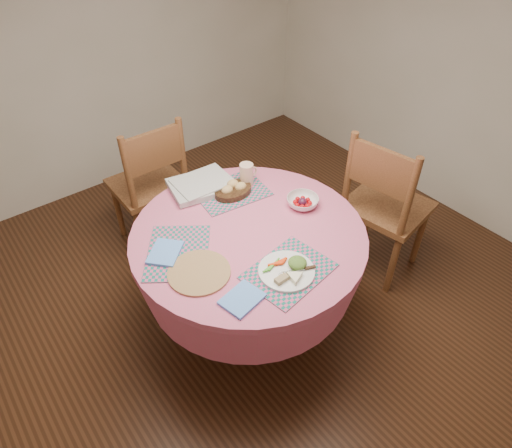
# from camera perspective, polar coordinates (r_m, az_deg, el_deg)

# --- Properties ---
(ground) EXTENTS (4.00, 4.00, 0.00)m
(ground) POSITION_cam_1_polar(r_m,az_deg,el_deg) (2.93, -0.79, -12.12)
(ground) COLOR #331C0F
(ground) RESTS_ON ground
(room_envelope) EXTENTS (4.01, 4.01, 2.71)m
(room_envelope) POSITION_cam_1_polar(r_m,az_deg,el_deg) (1.88, -1.29, 21.58)
(room_envelope) COLOR silver
(room_envelope) RESTS_ON ground
(dining_table) EXTENTS (1.24, 1.24, 0.75)m
(dining_table) POSITION_cam_1_polar(r_m,az_deg,el_deg) (2.51, -0.90, -4.37)
(dining_table) COLOR #D06180
(dining_table) RESTS_ON ground
(chair_right) EXTENTS (0.54, 0.56, 1.05)m
(chair_right) POSITION_cam_1_polar(r_m,az_deg,el_deg) (3.00, 15.68, 2.34)
(chair_right) COLOR brown
(chair_right) RESTS_ON ground
(chair_back) EXTENTS (0.47, 0.45, 1.01)m
(chair_back) POSITION_cam_1_polar(r_m,az_deg,el_deg) (3.20, -13.02, 5.03)
(chair_back) COLOR brown
(chair_back) RESTS_ON ground
(placemat_front) EXTENTS (0.44, 0.36, 0.01)m
(placemat_front) POSITION_cam_1_polar(r_m,az_deg,el_deg) (2.17, 4.13, -5.91)
(placemat_front) COLOR #136C5F
(placemat_front) RESTS_ON dining_table
(placemat_left) EXTENTS (0.48, 0.50, 0.01)m
(placemat_left) POSITION_cam_1_polar(r_m,az_deg,el_deg) (2.29, -9.72, -3.51)
(placemat_left) COLOR #136C5F
(placemat_left) RESTS_ON dining_table
(placemat_back) EXTENTS (0.43, 0.35, 0.01)m
(placemat_back) POSITION_cam_1_polar(r_m,az_deg,el_deg) (2.65, -3.12, 4.04)
(placemat_back) COLOR #136C5F
(placemat_back) RESTS_ON dining_table
(wicker_trivet) EXTENTS (0.30, 0.30, 0.01)m
(wicker_trivet) POSITION_cam_1_polar(r_m,az_deg,el_deg) (2.18, -7.13, -6.02)
(wicker_trivet) COLOR #9B6743
(wicker_trivet) RESTS_ON dining_table
(napkin_near) EXTENTS (0.20, 0.17, 0.01)m
(napkin_near) POSITION_cam_1_polar(r_m,az_deg,el_deg) (2.05, -1.75, -9.36)
(napkin_near) COLOR #5F97F4
(napkin_near) RESTS_ON dining_table
(napkin_far) EXTENTS (0.23, 0.22, 0.01)m
(napkin_far) POSITION_cam_1_polar(r_m,az_deg,el_deg) (2.29, -11.29, -3.51)
(napkin_far) COLOR #5F97F4
(napkin_far) RESTS_ON placemat_left
(dinner_plate) EXTENTS (0.27, 0.27, 0.05)m
(dinner_plate) POSITION_cam_1_polar(r_m,az_deg,el_deg) (2.16, 4.09, -5.72)
(dinner_plate) COLOR white
(dinner_plate) RESTS_ON placemat_front
(bread_bowl) EXTENTS (0.23, 0.23, 0.08)m
(bread_bowl) POSITION_cam_1_polar(r_m,az_deg,el_deg) (2.62, -2.88, 4.36)
(bread_bowl) COLOR black
(bread_bowl) RESTS_ON placemat_back
(latte_mug) EXTENTS (0.12, 0.08, 0.13)m
(latte_mug) POSITION_cam_1_polar(r_m,az_deg,el_deg) (2.67, -1.15, 6.25)
(latte_mug) COLOR beige
(latte_mug) RESTS_ON placemat_back
(fruit_bowl) EXTENTS (0.21, 0.21, 0.06)m
(fruit_bowl) POSITION_cam_1_polar(r_m,az_deg,el_deg) (2.55, 5.84, 2.77)
(fruit_bowl) COLOR white
(fruit_bowl) RESTS_ON dining_table
(newspaper_stack) EXTENTS (0.39, 0.33, 0.04)m
(newspaper_stack) POSITION_cam_1_polar(r_m,az_deg,el_deg) (2.68, -6.94, 4.86)
(newspaper_stack) COLOR silver
(newspaper_stack) RESTS_ON dining_table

